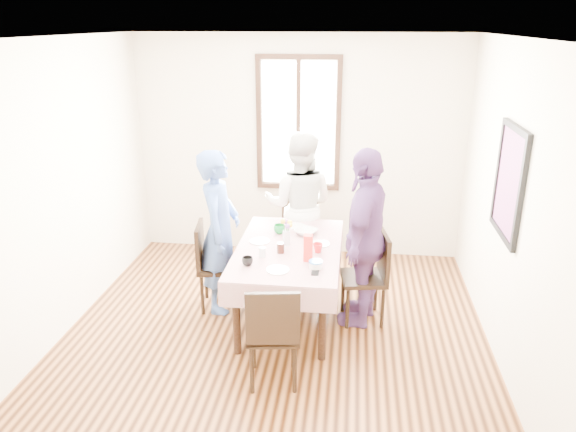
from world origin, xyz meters
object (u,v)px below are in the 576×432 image
object	(u,v)px
chair_far	(299,237)
person_far	(299,205)
person_left	(220,232)
person_right	(363,238)
dining_table	(289,283)
chair_near	(273,332)
chair_left	(220,266)
chair_right	(363,278)

from	to	relation	value
chair_far	person_far	world-z (taller)	person_far
person_left	person_far	size ratio (longest dim) A/B	0.99
chair_far	person_right	xyz separation A→B (m)	(0.71, -0.98, 0.42)
dining_table	chair_near	world-z (taller)	chair_near
dining_table	chair_far	bearing A→B (deg)	90.00
chair_left	person_left	world-z (taller)	person_left
dining_table	person_far	bearing A→B (deg)	90.00
chair_near	person_right	world-z (taller)	person_right
chair_far	chair_near	world-z (taller)	same
dining_table	chair_far	size ratio (longest dim) A/B	1.65
chair_near	person_right	xyz separation A→B (m)	(0.71, 1.08, 0.42)
chair_right	chair_far	world-z (taller)	same
person_right	chair_near	bearing A→B (deg)	-19.27
chair_near	person_far	world-z (taller)	person_far
dining_table	chair_right	distance (m)	0.74
dining_table	chair_near	size ratio (longest dim) A/B	1.65
chair_right	chair_near	world-z (taller)	same
chair_right	chair_far	bearing A→B (deg)	27.37
chair_far	person_left	size ratio (longest dim) A/B	0.55
chair_right	chair_near	xyz separation A→B (m)	(-0.73, -1.08, 0.00)
person_far	person_right	world-z (taller)	person_right
dining_table	chair_left	world-z (taller)	chair_left
chair_right	person_right	bearing A→B (deg)	80.77
chair_near	person_far	distance (m)	2.08
chair_near	person_right	distance (m)	1.36
person_right	person_far	bearing A→B (deg)	-129.45
chair_left	dining_table	bearing A→B (deg)	70.51
chair_left	person_far	bearing A→B (deg)	131.42
chair_left	person_left	size ratio (longest dim) A/B	0.55
dining_table	chair_far	xyz separation A→B (m)	(0.00, 1.03, 0.08)
chair_right	person_far	xyz separation A→B (m)	(-0.73, 0.96, 0.39)
dining_table	chair_near	xyz separation A→B (m)	(0.00, -1.03, 0.08)
person_right	dining_table	bearing A→B (deg)	-72.07
person_far	dining_table	bearing A→B (deg)	93.39
dining_table	person_left	xyz separation A→B (m)	(-0.71, 0.14, 0.46)
chair_far	chair_near	bearing A→B (deg)	84.36
chair_left	chair_right	distance (m)	1.46
chair_left	person_right	world-z (taller)	person_right
person_far	person_left	bearing A→B (deg)	54.18
chair_left	chair_far	distance (m)	1.15
chair_far	person_right	distance (m)	1.29
chair_right	chair_near	distance (m)	1.30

